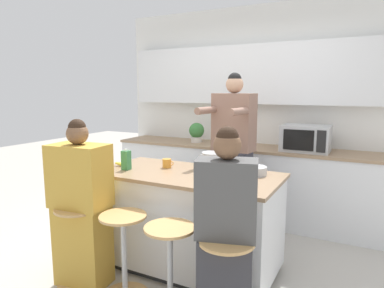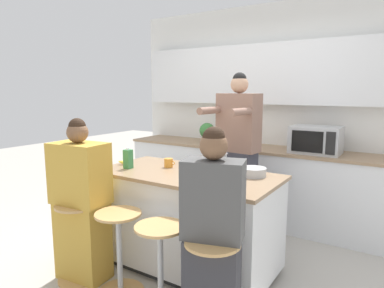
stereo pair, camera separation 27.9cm
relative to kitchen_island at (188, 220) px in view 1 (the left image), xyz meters
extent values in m
plane|color=#B2ADA3|center=(0.00, 0.00, -0.45)|extent=(16.00, 16.00, 0.00)
cube|color=silver|center=(0.00, 1.81, 0.90)|extent=(3.70, 0.06, 2.70)
cube|color=silver|center=(0.00, 1.70, 1.37)|extent=(3.41, 0.16, 0.75)
cube|color=silver|center=(0.00, 1.47, 0.00)|extent=(3.41, 0.58, 0.90)
cube|color=#937556|center=(0.00, 1.47, 0.46)|extent=(3.44, 0.61, 0.03)
cube|color=black|center=(0.00, 0.00, -0.42)|extent=(1.51, 0.70, 0.06)
cube|color=silver|center=(0.00, 0.00, 0.01)|extent=(1.59, 0.78, 0.80)
cube|color=#937556|center=(0.00, 0.00, 0.43)|extent=(1.63, 0.82, 0.03)
cylinder|color=tan|center=(-0.65, -0.69, -0.44)|extent=(0.38, 0.38, 0.01)
cylinder|color=#B7BABC|center=(-0.65, -0.69, -0.12)|extent=(0.04, 0.04, 0.64)
cylinder|color=tan|center=(-0.65, -0.69, 0.22)|extent=(0.36, 0.36, 0.02)
cylinder|color=#B7BABC|center=(-0.22, -0.65, -0.12)|extent=(0.04, 0.04, 0.64)
cylinder|color=tan|center=(-0.22, -0.65, 0.22)|extent=(0.36, 0.36, 0.02)
cylinder|color=#B7BABC|center=(0.22, -0.68, -0.12)|extent=(0.04, 0.04, 0.64)
cylinder|color=tan|center=(0.22, -0.68, 0.22)|extent=(0.36, 0.36, 0.02)
cylinder|color=tan|center=(0.65, -0.69, 0.22)|extent=(0.36, 0.36, 0.02)
cube|color=#383842|center=(0.16, 0.73, 0.05)|extent=(0.38, 0.25, 1.00)
cube|color=#896656|center=(0.16, 0.73, 0.84)|extent=(0.44, 0.26, 0.60)
cylinder|color=#896656|center=(-0.05, 0.47, 0.97)|extent=(0.10, 0.33, 0.07)
cylinder|color=#896656|center=(0.31, 0.44, 0.97)|extent=(0.10, 0.33, 0.07)
sphere|color=tan|center=(0.16, 0.73, 1.23)|extent=(0.20, 0.20, 0.18)
sphere|color=black|center=(0.16, 0.73, 1.28)|extent=(0.15, 0.15, 0.14)
cube|color=gold|center=(-0.65, -0.65, -0.11)|extent=(0.46, 0.31, 0.68)
cube|color=gold|center=(-0.65, -0.65, 0.48)|extent=(0.50, 0.33, 0.52)
sphere|color=brown|center=(-0.65, -0.65, 0.83)|extent=(0.19, 0.19, 0.18)
sphere|color=black|center=(-0.65, -0.65, 0.88)|extent=(0.15, 0.15, 0.14)
cube|color=#333338|center=(0.63, -0.65, -0.11)|extent=(0.41, 0.35, 0.68)
cube|color=#4C4C4C|center=(0.63, -0.65, 0.48)|extent=(0.43, 0.32, 0.51)
sphere|color=brown|center=(0.63, -0.65, 0.83)|extent=(0.22, 0.22, 0.18)
sphere|color=black|center=(0.63, -0.65, 0.88)|extent=(0.18, 0.18, 0.14)
cylinder|color=#B7BABC|center=(0.16, 0.21, 0.52)|extent=(0.22, 0.22, 0.16)
cylinder|color=#B7BABC|center=(0.16, 0.21, 0.60)|extent=(0.23, 0.23, 0.01)
cylinder|color=#B7BABC|center=(0.03, 0.21, 0.57)|extent=(0.05, 0.01, 0.01)
cylinder|color=#B7BABC|center=(0.30, 0.21, 0.57)|extent=(0.05, 0.01, 0.01)
cylinder|color=#B7BABC|center=(0.55, 0.21, 0.48)|extent=(0.22, 0.22, 0.08)
cylinder|color=orange|center=(-0.28, 0.10, 0.48)|extent=(0.08, 0.08, 0.08)
torus|color=orange|center=(-0.22, 0.10, 0.49)|extent=(0.04, 0.01, 0.04)
ellipsoid|color=yellow|center=(-0.70, -0.07, 0.46)|extent=(0.11, 0.04, 0.05)
ellipsoid|color=yellow|center=(-0.73, -0.04, 0.46)|extent=(0.09, 0.10, 0.05)
ellipsoid|color=yellow|center=(-0.67, -0.04, 0.46)|extent=(0.10, 0.10, 0.05)
cube|color=#38844C|center=(-0.57, -0.15, 0.53)|extent=(0.07, 0.07, 0.18)
cylinder|color=white|center=(-0.57, -0.15, 0.63)|extent=(0.03, 0.03, 0.02)
cube|color=#B2B5B7|center=(0.77, 1.44, 0.63)|extent=(0.53, 0.37, 0.30)
cube|color=black|center=(0.72, 1.25, 0.63)|extent=(0.33, 0.01, 0.23)
cube|color=black|center=(0.96, 1.25, 0.63)|extent=(0.10, 0.01, 0.24)
cylinder|color=beige|center=(-0.66, 1.47, 0.51)|extent=(0.15, 0.15, 0.07)
sphere|color=#387538|center=(-0.66, 1.47, 0.64)|extent=(0.21, 0.21, 0.21)
camera|label=1|loc=(1.41, -2.62, 1.17)|focal=32.00mm
camera|label=2|loc=(1.65, -2.48, 1.17)|focal=32.00mm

